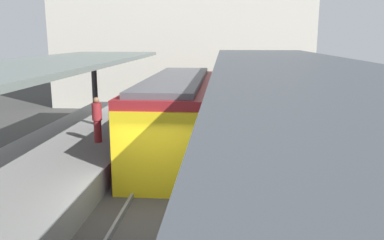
% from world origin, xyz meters
% --- Properties ---
extents(ground_plane, '(80.00, 80.00, 0.00)m').
position_xyz_m(ground_plane, '(0.00, 0.00, 0.00)').
color(ground_plane, '#383835').
extents(platform_left, '(4.40, 28.00, 1.00)m').
position_xyz_m(platform_left, '(-3.80, 0.00, 0.50)').
color(platform_left, gray).
rests_on(platform_left, ground_plane).
extents(platform_right, '(4.40, 28.00, 1.00)m').
position_xyz_m(platform_right, '(3.80, 0.00, 0.50)').
color(platform_right, gray).
rests_on(platform_right, ground_plane).
extents(track_ballast, '(3.20, 28.00, 0.20)m').
position_xyz_m(track_ballast, '(0.00, 0.00, 0.10)').
color(track_ballast, '#423F3D').
rests_on(track_ballast, ground_plane).
extents(rail_near_side, '(0.08, 28.00, 0.14)m').
position_xyz_m(rail_near_side, '(-0.72, 0.00, 0.27)').
color(rail_near_side, slate).
rests_on(rail_near_side, track_ballast).
extents(rail_far_side, '(0.08, 28.00, 0.14)m').
position_xyz_m(rail_far_side, '(0.72, 0.00, 0.27)').
color(rail_far_side, slate).
rests_on(rail_far_side, track_ballast).
extents(commuter_train, '(2.78, 10.35, 3.10)m').
position_xyz_m(commuter_train, '(0.00, 6.64, 1.73)').
color(commuter_train, maroon).
rests_on(commuter_train, track_ballast).
extents(canopy_left, '(4.18, 21.00, 3.12)m').
position_xyz_m(canopy_left, '(-3.80, 1.40, 4.00)').
color(canopy_left, '#333335').
rests_on(canopy_left, platform_left).
extents(canopy_right, '(4.18, 21.00, 3.23)m').
position_xyz_m(canopy_right, '(3.80, 1.40, 4.11)').
color(canopy_right, '#333335').
rests_on(canopy_right, platform_right).
extents(platform_bench, '(1.40, 0.41, 0.86)m').
position_xyz_m(platform_bench, '(3.38, -1.18, 1.46)').
color(platform_bench, black).
rests_on(platform_bench, platform_right).
extents(platform_sign, '(0.90, 0.08, 2.21)m').
position_xyz_m(platform_sign, '(3.93, 5.71, 2.62)').
color(platform_sign, '#262628').
rests_on(platform_sign, platform_right).
extents(litter_bin, '(0.44, 0.44, 0.80)m').
position_xyz_m(litter_bin, '(4.65, 1.91, 1.40)').
color(litter_bin, '#2D2D30').
rests_on(litter_bin, platform_right).
extents(passenger_near_bench, '(0.36, 0.36, 1.71)m').
position_xyz_m(passenger_near_bench, '(-2.76, 4.70, 1.89)').
color(passenger_near_bench, maroon).
rests_on(passenger_near_bench, platform_left).
extents(station_building_backdrop, '(18.00, 6.00, 11.00)m').
position_xyz_m(station_building_backdrop, '(-1.06, 20.00, 5.50)').
color(station_building_backdrop, beige).
rests_on(station_building_backdrop, ground_plane).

